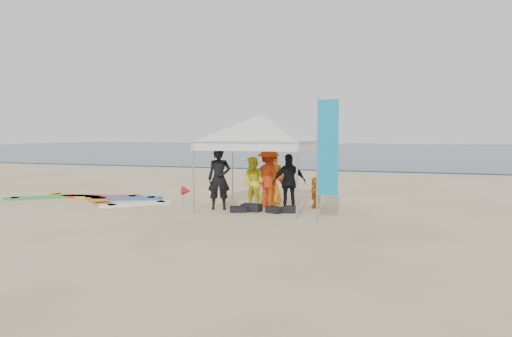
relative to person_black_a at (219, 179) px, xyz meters
The scene contains 14 objects.
ground 1.99m from the person_black_a, 90.16° to the right, with size 120.00×120.00×0.00m, color beige.
ocean 58.24m from the person_black_a, 90.00° to the left, with size 160.00×84.00×0.08m, color #0C2633.
shoreline_foam 16.46m from the person_black_a, 90.02° to the left, with size 160.00×1.20×0.01m, color silver.
person_black_a is the anchor object (origin of this frame).
person_yellow 1.07m from the person_black_a, 33.45° to the left, with size 0.76×0.59×1.57m, color yellow.
person_orange_a 1.56m from the person_black_a, 34.21° to the left, with size 1.20×0.69×1.85m, color red.
person_black_b 2.11m from the person_black_a, 10.12° to the left, with size 0.99×0.41×1.69m, color black.
person_orange_b 1.84m from the person_black_a, 48.24° to the left, with size 0.88×0.57×1.79m, color orange.
person_seated 2.98m from the person_black_a, 23.61° to the left, with size 0.88×0.28×0.95m, color #D06612.
canopy_tent 2.30m from the person_black_a, 32.35° to the left, with size 4.32×4.32×3.26m.
feather_flag 3.92m from the person_black_a, 22.03° to the right, with size 0.55×0.04×3.22m.
marker_pennant 1.27m from the person_black_a, behind, with size 0.28×0.28×0.64m.
gear_pile 1.54m from the person_black_a, ahead, with size 1.95×0.76×0.22m.
surfboard_spread 5.08m from the person_black_a, behind, with size 5.84×2.72×0.07m.
Camera 1 is at (5.87, -11.97, 2.28)m, focal length 35.00 mm.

